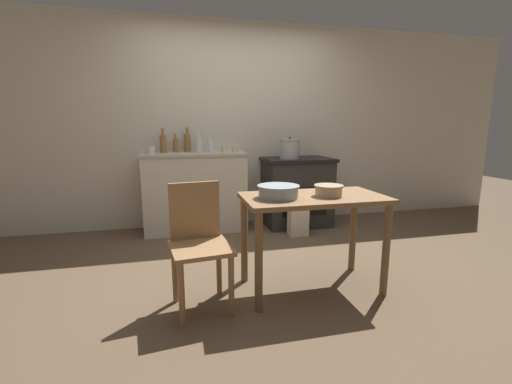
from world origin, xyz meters
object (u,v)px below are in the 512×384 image
Objects in this scene: work_table at (313,212)px; cup_mid_right at (151,150)px; stock_pot at (290,149)px; cup_center_right at (224,149)px; mixing_bowl_large at (329,190)px; chair at (199,241)px; bottle_far_left at (176,145)px; bottle_center_left at (188,142)px; bottle_center at (199,144)px; bottle_left at (211,147)px; mixing_bowl_small at (278,191)px; bottle_mid_left at (163,143)px; stove at (297,191)px; flour_sack at (298,220)px; cup_right at (235,149)px.

work_table is 2.19m from cup_mid_right.
cup_center_right is (-0.80, 0.09, 0.00)m from stock_pot.
chair is at bearing -179.21° from mixing_bowl_large.
bottle_far_left is at bearing 117.28° from work_table.
bottle_center is (0.13, -0.13, -0.02)m from bottle_center_left.
bottle_far_left is (-0.11, 1.97, 0.56)m from chair.
bottle_far_left is 0.42m from bottle_left.
stock_pot reaches higher than mixing_bowl_small.
bottle_far_left is 0.78× the size of bottle_mid_left.
bottle_center reaches higher than work_table.
bottle_center_left is at bearing 165.84° from stock_pot.
cup_center_right is at bearing 173.63° from stock_pot.
cup_center_right reaches higher than mixing_bowl_large.
stove reaches higher than work_table.
bottle_center_left is 0.48m from cup_center_right.
flour_sack is 1.73m from bottle_far_left.
bottle_center_left reaches higher than chair.
bottle_mid_left reaches higher than bottle_center.
flour_sack is 1.39× the size of stock_pot.
bottle_center reaches higher than mixing_bowl_large.
cup_right is at bearing 99.69° from work_table.
mixing_bowl_small is 1.88m from bottle_left.
work_table is at bearing -66.58° from bottle_center_left.
bottle_left is 0.71× the size of bottle_center.
work_table is 0.34m from mixing_bowl_small.
bottle_left is 0.31m from cup_right.
mixing_bowl_large reaches higher than flour_sack.
chair is at bearing -104.07° from cup_center_right.
bottle_left is at bearing -25.05° from bottle_center_left.
stock_pot reaches higher than chair.
chair is at bearing -126.41° from stock_pot.
mixing_bowl_small reaches higher than work_table.
work_table is at bearing 160.20° from mixing_bowl_large.
cup_center_right is (0.42, -0.22, -0.07)m from bottle_center_left.
mixing_bowl_large is 0.99× the size of bottle_far_left.
mixing_bowl_large is at bearing -73.26° from cup_center_right.
bottle_center is 3.02× the size of cup_center_right.
chair is 9.79× the size of cup_mid_right.
work_table is 1.96m from bottle_left.
bottle_far_left is (-0.71, 1.93, 0.24)m from mixing_bowl_small.
mixing_bowl_large is at bearing -77.22° from cup_right.
bottle_center_left is at bearing 82.14° from chair.
stove is 1.85m from mixing_bowl_large.
chair reaches higher than mixing_bowl_small.
work_table is 3.77× the size of bottle_mid_left.
mixing_bowl_large is 0.39m from mixing_bowl_small.
flour_sack is 1.23m from cup_center_right.
bottle_far_left is 0.59m from cup_center_right.
stove is 0.98m from cup_right.
work_table is at bearing -106.35° from stove.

